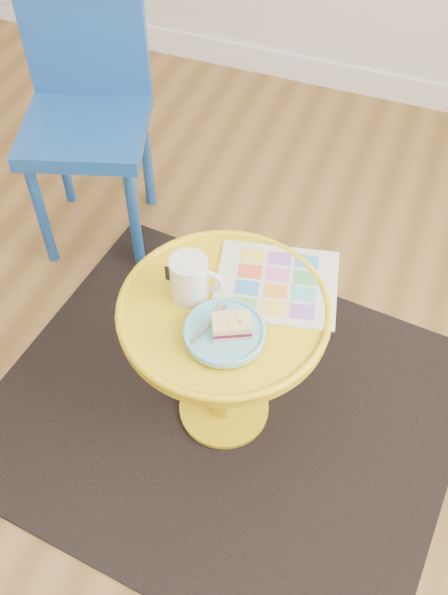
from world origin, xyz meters
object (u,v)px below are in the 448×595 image
(chair, at_px, (86,101))
(plate, at_px, (225,333))
(newspaper, at_px, (276,283))
(mug, at_px, (190,278))
(side_table, at_px, (224,341))

(chair, relative_size, plate, 4.61)
(chair, bearing_deg, newspaper, -49.73)
(newspaper, height_order, mug, mug)
(side_table, distance_m, plate, 0.18)
(plate, bearing_deg, mug, 142.97)
(side_table, distance_m, newspaper, 0.20)
(side_table, xyz_separation_m, mug, (-0.09, 0.01, 0.20))
(side_table, distance_m, mug, 0.22)
(side_table, bearing_deg, plate, -68.60)
(side_table, bearing_deg, chair, 138.50)
(chair, bearing_deg, plate, -61.10)
(chair, height_order, mug, chair)
(mug, height_order, plate, mug)
(newspaper, bearing_deg, mug, -162.33)
(chair, height_order, newspaper, chair)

